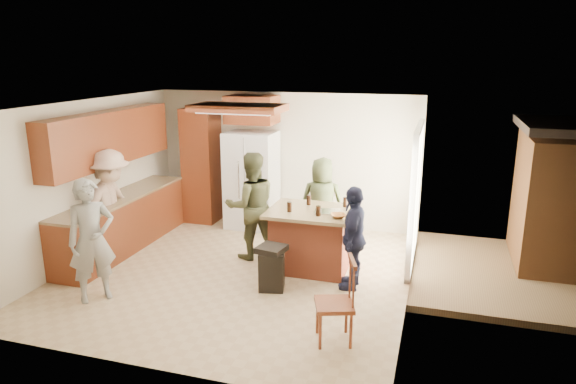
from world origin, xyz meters
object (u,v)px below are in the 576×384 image
(refrigerator, at_px, (252,180))
(person_behind_left, at_px, (251,206))
(person_behind_right, at_px, (322,202))
(spindle_chair, at_px, (336,304))
(trash_bin, at_px, (272,267))
(person_side_right, at_px, (354,238))
(kitchen_island, at_px, (311,239))
(person_counter, at_px, (111,206))
(person_front_left, at_px, (92,240))

(refrigerator, bearing_deg, person_behind_left, -69.60)
(person_behind_right, distance_m, spindle_chair, 3.05)
(trash_bin, bearing_deg, person_behind_left, 123.39)
(person_side_right, xyz_separation_m, kitchen_island, (-0.71, 0.47, -0.26))
(refrigerator, height_order, kitchen_island, refrigerator)
(person_behind_left, distance_m, person_counter, 2.18)
(person_counter, bearing_deg, person_side_right, -88.36)
(kitchen_island, bearing_deg, spindle_chair, -68.15)
(person_front_left, bearing_deg, refrigerator, 26.03)
(person_behind_left, relative_size, person_side_right, 1.17)
(kitchen_island, xyz_separation_m, trash_bin, (-0.35, -0.85, -0.16))
(person_counter, bearing_deg, refrigerator, -34.66)
(person_behind_left, xyz_separation_m, person_behind_right, (0.95, 0.82, -0.09))
(person_behind_left, relative_size, trash_bin, 2.72)
(person_behind_left, bearing_deg, spindle_chair, 97.51)
(person_behind_right, bearing_deg, person_front_left, 42.50)
(person_front_left, distance_m, trash_bin, 2.41)
(kitchen_island, height_order, trash_bin, kitchen_island)
(refrigerator, distance_m, kitchen_island, 2.28)
(refrigerator, bearing_deg, person_side_right, -42.42)
(person_behind_left, height_order, kitchen_island, person_behind_left)
(person_counter, xyz_separation_m, trash_bin, (2.73, -0.30, -0.57))
(person_front_left, relative_size, kitchen_island, 1.29)
(person_behind_right, relative_size, person_counter, 0.86)
(kitchen_island, bearing_deg, refrigerator, 134.10)
(kitchen_island, bearing_deg, trash_bin, -112.42)
(trash_bin, bearing_deg, person_behind_right, 81.42)
(person_behind_right, bearing_deg, person_side_right, 111.68)
(person_front_left, xyz_separation_m, person_behind_left, (1.47, 1.98, 0.03))
(person_behind_left, height_order, person_side_right, person_behind_left)
(person_front_left, distance_m, kitchen_island, 3.10)
(trash_bin, bearing_deg, person_front_left, -155.96)
(person_side_right, height_order, trash_bin, person_side_right)
(person_front_left, height_order, person_behind_left, person_behind_left)
(person_behind_right, xyz_separation_m, kitchen_island, (0.07, -0.99, -0.29))
(refrigerator, bearing_deg, trash_bin, -63.83)
(person_side_right, distance_m, trash_bin, 1.20)
(person_front_left, height_order, person_behind_right, person_front_left)
(person_front_left, height_order, refrigerator, refrigerator)
(person_counter, distance_m, trash_bin, 2.80)
(person_side_right, xyz_separation_m, trash_bin, (-1.07, -0.38, -0.41))
(refrigerator, distance_m, spindle_chair, 4.26)
(person_front_left, xyz_separation_m, refrigerator, (0.94, 3.42, 0.08))
(trash_bin, distance_m, spindle_chair, 1.56)
(trash_bin, bearing_deg, person_counter, 173.81)
(kitchen_island, height_order, spindle_chair, spindle_chair)
(refrigerator, bearing_deg, kitchen_island, -45.90)
(trash_bin, bearing_deg, person_side_right, 19.76)
(person_front_left, bearing_deg, spindle_chair, -50.63)
(person_front_left, height_order, kitchen_island, person_front_left)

